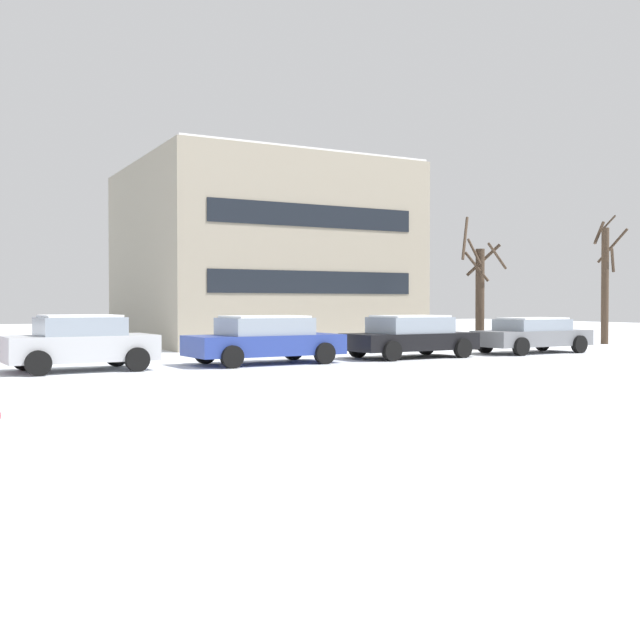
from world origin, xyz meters
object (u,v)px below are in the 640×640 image
(parked_car_black, at_px, (410,336))
(parked_car_gray, at_px, (532,334))
(parked_car_silver, at_px, (80,342))
(parked_car_blue, at_px, (265,339))

(parked_car_black, bearing_deg, parked_car_gray, -1.08)
(parked_car_silver, xyz_separation_m, parked_car_blue, (5.29, -0.14, -0.03))
(parked_car_black, xyz_separation_m, parked_car_gray, (5.29, -0.10, -0.05))
(parked_car_silver, distance_m, parked_car_black, 10.59)
(parked_car_silver, bearing_deg, parked_car_gray, -0.52)
(parked_car_gray, bearing_deg, parked_car_blue, -180.00)
(parked_car_gray, bearing_deg, parked_car_black, 178.92)
(parked_car_blue, distance_m, parked_car_black, 5.29)
(parked_car_silver, height_order, parked_car_black, parked_car_silver)
(parked_car_black, height_order, parked_car_gray, parked_car_black)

